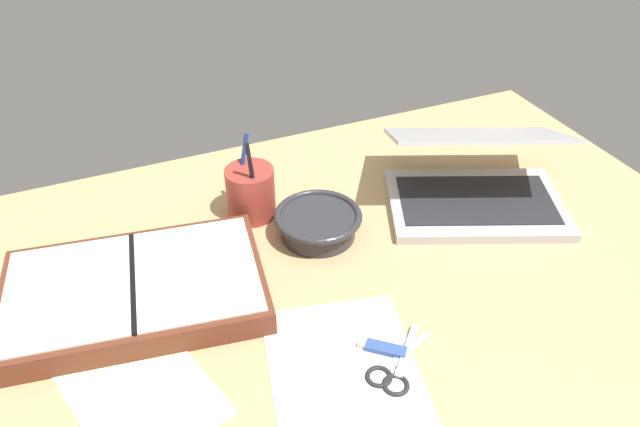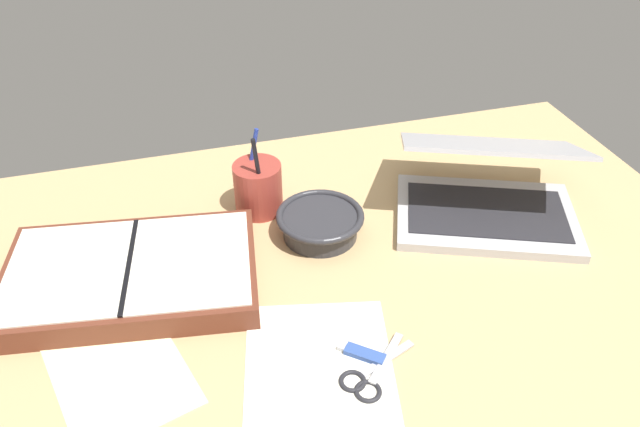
{
  "view_description": "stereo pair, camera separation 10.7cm",
  "coord_description": "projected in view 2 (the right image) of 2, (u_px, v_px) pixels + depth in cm",
  "views": [
    {
      "loc": [
        -34.58,
        -68.4,
        73.06
      ],
      "look_at": [
        -0.82,
        11.03,
        9.0
      ],
      "focal_mm": 35.0,
      "sensor_mm": 36.0,
      "label": 1
    },
    {
      "loc": [
        -24.46,
        -71.97,
        73.06
      ],
      "look_at": [
        -0.82,
        11.03,
        9.0
      ],
      "focal_mm": 35.0,
      "sensor_mm": 36.0,
      "label": 2
    }
  ],
  "objects": [
    {
      "name": "scissors",
      "position": [
        367.0,
        379.0,
        0.87
      ],
      "size": [
        12.87,
        10.71,
        0.8
      ],
      "rotation": [
        0.0,
        0.0,
        0.6
      ],
      "color": "#B7B7BC",
      "rests_on": "desk_top"
    },
    {
      "name": "paper_sheet_beside_planner",
      "position": [
        114.0,
        361.0,
        0.9
      ],
      "size": [
        24.51,
        31.83,
        0.16
      ],
      "primitive_type": "cube",
      "rotation": [
        0.0,
        0.0,
        0.29
      ],
      "color": "#F4EFB2",
      "rests_on": "desk_top"
    },
    {
      "name": "desk_top",
      "position": [
        343.0,
        289.0,
        1.04
      ],
      "size": [
        140.0,
        100.0,
        2.0
      ],
      "primitive_type": "cube",
      "color": "tan",
      "rests_on": "ground"
    },
    {
      "name": "usb_drive",
      "position": [
        363.0,
        354.0,
        0.91
      ],
      "size": [
        6.53,
        5.88,
        1.0
      ],
      "rotation": [
        0.0,
        0.0,
        0.87
      ],
      "color": "#33519E",
      "rests_on": "desk_top"
    },
    {
      "name": "bowl",
      "position": [
        319.0,
        223.0,
        1.12
      ],
      "size": [
        15.91,
        15.91,
        4.92
      ],
      "color": "#2D2D33",
      "rests_on": "desk_top"
    },
    {
      "name": "laptop",
      "position": [
        488.0,
        191.0,
        1.17
      ],
      "size": [
        41.3,
        38.81,
        16.79
      ],
      "rotation": [
        0.0,
        0.0,
        -0.39
      ],
      "color": "#B7B7BC",
      "rests_on": "desk_top"
    },
    {
      "name": "paper_sheet_front",
      "position": [
        320.0,
        379.0,
        0.88
      ],
      "size": [
        27.04,
        33.38,
        0.16
      ],
      "primitive_type": "cube",
      "rotation": [
        0.0,
        0.0,
        -0.22
      ],
      "color": "silver",
      "rests_on": "desk_top"
    },
    {
      "name": "planner",
      "position": [
        131.0,
        275.0,
        1.02
      ],
      "size": [
        43.91,
        31.33,
        4.66
      ],
      "rotation": [
        0.0,
        0.0,
        -0.14
      ],
      "color": "brown",
      "rests_on": "desk_top"
    },
    {
      "name": "pen_cup",
      "position": [
        258.0,
        188.0,
        1.17
      ],
      "size": [
        9.09,
        9.09,
        16.96
      ],
      "color": "#9E382D",
      "rests_on": "desk_top"
    }
  ]
}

